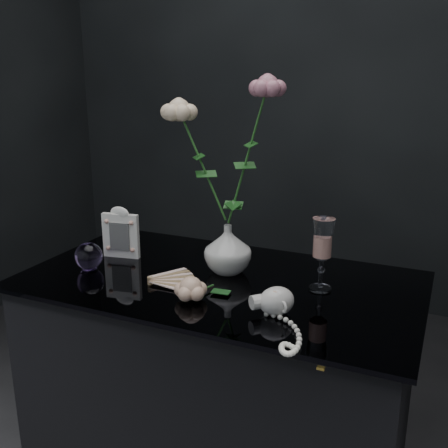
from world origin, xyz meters
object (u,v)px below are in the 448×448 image
at_px(pearl_jar, 277,300).
at_px(wine_glass, 322,255).
at_px(vase, 228,249).
at_px(loose_rose, 191,289).
at_px(picture_frame, 121,232).
at_px(paperweight, 89,256).

bearing_deg(pearl_jar, wine_glass, 116.07).
distance_m(vase, loose_rose, 0.21).
xyz_separation_m(picture_frame, pearl_jar, (0.54, -0.18, -0.04)).
height_order(loose_rose, pearl_jar, pearl_jar).
height_order(vase, loose_rose, vase).
xyz_separation_m(vase, pearl_jar, (0.21, -0.19, -0.03)).
bearing_deg(vase, picture_frame, -177.19).
distance_m(picture_frame, paperweight, 0.13).
bearing_deg(loose_rose, pearl_jar, 27.72).
bearing_deg(paperweight, vase, 20.56).
height_order(vase, wine_glass, wine_glass).
relative_size(wine_glass, loose_rose, 1.07).
height_order(paperweight, loose_rose, paperweight).
xyz_separation_m(vase, paperweight, (-0.37, -0.14, -0.03)).
relative_size(vase, pearl_jar, 0.56).
xyz_separation_m(wine_glass, loose_rose, (-0.27, -0.19, -0.06)).
distance_m(wine_glass, picture_frame, 0.60).
xyz_separation_m(wine_glass, paperweight, (-0.63, -0.12, -0.06)).
height_order(vase, paperweight, vase).
bearing_deg(wine_glass, vase, 177.27).
distance_m(wine_glass, loose_rose, 0.34).
bearing_deg(pearl_jar, picture_frame, -154.08).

